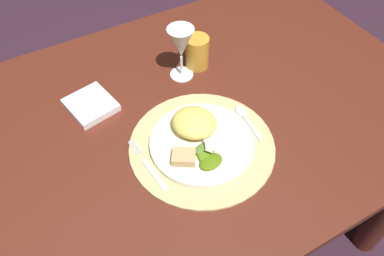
{
  "coord_description": "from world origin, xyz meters",
  "views": [
    {
      "loc": [
        -0.33,
        -0.62,
        1.51
      ],
      "look_at": [
        -0.01,
        -0.07,
        0.76
      ],
      "focal_mm": 36.47,
      "sensor_mm": 36.0,
      "label": 1
    }
  ],
  "objects_px": {
    "fork": "(149,167)",
    "napkin": "(91,105)",
    "dinner_plate": "(202,143)",
    "wine_glass": "(181,45)",
    "dining_table": "(185,151)",
    "spoon": "(245,116)",
    "amber_tumbler": "(197,52)"
  },
  "relations": [
    {
      "from": "spoon",
      "to": "wine_glass",
      "type": "relative_size",
      "value": 0.82
    },
    {
      "from": "dinner_plate",
      "to": "wine_glass",
      "type": "distance_m",
      "value": 0.29
    },
    {
      "from": "dining_table",
      "to": "wine_glass",
      "type": "distance_m",
      "value": 0.32
    },
    {
      "from": "amber_tumbler",
      "to": "dinner_plate",
      "type": "bearing_deg",
      "value": -117.72
    },
    {
      "from": "spoon",
      "to": "fork",
      "type": "bearing_deg",
      "value": -175.47
    },
    {
      "from": "dinner_plate",
      "to": "amber_tumbler",
      "type": "relative_size",
      "value": 2.65
    },
    {
      "from": "dinner_plate",
      "to": "wine_glass",
      "type": "bearing_deg",
      "value": 72.12
    },
    {
      "from": "dinner_plate",
      "to": "fork",
      "type": "distance_m",
      "value": 0.14
    },
    {
      "from": "fork",
      "to": "spoon",
      "type": "height_order",
      "value": "spoon"
    },
    {
      "from": "wine_glass",
      "to": "fork",
      "type": "bearing_deg",
      "value": -131.52
    },
    {
      "from": "amber_tumbler",
      "to": "wine_glass",
      "type": "bearing_deg",
      "value": -164.92
    },
    {
      "from": "fork",
      "to": "napkin",
      "type": "distance_m",
      "value": 0.27
    },
    {
      "from": "wine_glass",
      "to": "amber_tumbler",
      "type": "height_order",
      "value": "wine_glass"
    },
    {
      "from": "dinner_plate",
      "to": "dining_table",
      "type": "bearing_deg",
      "value": 83.19
    },
    {
      "from": "wine_glass",
      "to": "dining_table",
      "type": "bearing_deg",
      "value": -116.4
    },
    {
      "from": "fork",
      "to": "spoon",
      "type": "xyz_separation_m",
      "value": [
        0.29,
        0.02,
        0.0
      ]
    },
    {
      "from": "spoon",
      "to": "wine_glass",
      "type": "xyz_separation_m",
      "value": [
        -0.06,
        0.23,
        0.1
      ]
    },
    {
      "from": "dining_table",
      "to": "fork",
      "type": "xyz_separation_m",
      "value": [
        -0.16,
        -0.12,
        0.17
      ]
    },
    {
      "from": "dining_table",
      "to": "wine_glass",
      "type": "relative_size",
      "value": 8.77
    },
    {
      "from": "dinner_plate",
      "to": "napkin",
      "type": "height_order",
      "value": "dinner_plate"
    },
    {
      "from": "dinner_plate",
      "to": "amber_tumbler",
      "type": "distance_m",
      "value": 0.31
    },
    {
      "from": "fork",
      "to": "amber_tumbler",
      "type": "xyz_separation_m",
      "value": [
        0.29,
        0.27,
        0.04
      ]
    },
    {
      "from": "fork",
      "to": "spoon",
      "type": "relative_size",
      "value": 1.31
    },
    {
      "from": "napkin",
      "to": "dining_table",
      "type": "bearing_deg",
      "value": -34.93
    },
    {
      "from": "fork",
      "to": "wine_glass",
      "type": "distance_m",
      "value": 0.36
    },
    {
      "from": "dining_table",
      "to": "dinner_plate",
      "type": "xyz_separation_m",
      "value": [
        -0.01,
        -0.12,
        0.18
      ]
    },
    {
      "from": "dining_table",
      "to": "fork",
      "type": "distance_m",
      "value": 0.26
    },
    {
      "from": "wine_glass",
      "to": "napkin",
      "type": "bearing_deg",
      "value": 178.85
    },
    {
      "from": "dining_table",
      "to": "fork",
      "type": "height_order",
      "value": "fork"
    },
    {
      "from": "dining_table",
      "to": "amber_tumbler",
      "type": "bearing_deg",
      "value": 50.1
    },
    {
      "from": "fork",
      "to": "wine_glass",
      "type": "relative_size",
      "value": 1.07
    },
    {
      "from": "fork",
      "to": "spoon",
      "type": "bearing_deg",
      "value": 4.53
    }
  ]
}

